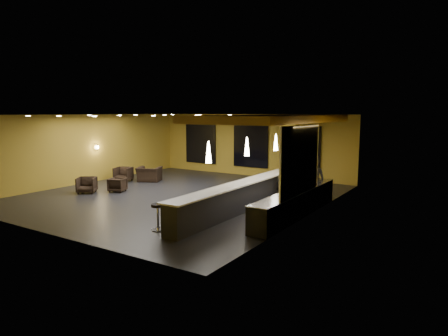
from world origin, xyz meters
The scene contains 36 objects.
floor centered at (0.00, 0.00, -0.05)m, with size 12.00×13.00×0.10m, color black.
ceiling centered at (0.00, 0.00, 3.55)m, with size 12.00×13.00×0.10m, color black.
wall_back centered at (0.00, 6.55, 1.75)m, with size 12.00×0.10×3.50m, color #A78725.
wall_front centered at (0.00, -6.55, 1.75)m, with size 12.00×0.10×3.50m, color #A78725.
wall_left centered at (-6.05, 0.00, 1.75)m, with size 0.10×13.00×3.50m, color #A78725.
wall_right centered at (6.05, 0.00, 1.75)m, with size 0.10×13.00×3.50m, color #A78725.
wood_soffit centered at (4.00, 1.00, 3.36)m, with size 3.60×8.00×0.28m, color #AA7D31.
window_left centered at (-3.50, 6.44, 1.70)m, with size 2.20×0.06×2.40m, color black.
window_center centered at (0.00, 6.44, 1.70)m, with size 2.20×0.06×2.40m, color black.
window_right centered at (3.00, 6.44, 1.70)m, with size 2.20×0.06×2.40m, color black.
tile_backsplash centered at (5.96, -1.00, 2.00)m, with size 0.06×3.20×2.40m, color white.
bar_counter centered at (3.65, -1.00, 0.50)m, with size 0.60×8.00×1.00m, color black.
bar_top centered at (3.65, -1.00, 1.02)m, with size 0.78×8.10×0.05m, color silver.
prep_counter centered at (5.65, -0.50, 0.43)m, with size 0.70×6.00×0.86m, color black.
prep_top centered at (5.65, -0.50, 0.89)m, with size 0.72×6.00×0.03m, color silver.
wall_shelf_lower centered at (5.82, -1.20, 1.60)m, with size 0.30×1.50×0.03m, color silver.
wall_shelf_upper centered at (5.82, -1.20, 2.05)m, with size 0.30×1.50×0.03m, color silver.
column centered at (3.65, 3.60, 1.75)m, with size 0.60×0.60×3.50m, color olive.
wall_sconce centered at (-5.88, 0.50, 1.80)m, with size 0.22×0.22×0.22m, color #FFE5B2.
pendant_0 centered at (3.65, -3.00, 2.35)m, with size 0.20×0.20×0.70m, color white.
pendant_1 centered at (3.65, -0.50, 2.35)m, with size 0.20×0.20×0.70m, color white.
pendant_2 centered at (3.65, 2.00, 2.35)m, with size 0.20×0.20×0.70m, color white.
staff_a centered at (4.36, 1.26, 0.75)m, with size 0.55×0.36×1.51m, color black.
staff_b centered at (4.69, 2.36, 0.90)m, with size 0.87×0.68×1.80m, color black.
staff_c centered at (5.25, 2.28, 0.93)m, with size 0.91×0.59×1.87m, color black.
armchair_a centered at (-3.84, -1.85, 0.36)m, with size 0.78×0.80×0.73m, color black.
armchair_b centered at (-2.89, -0.90, 0.32)m, with size 0.68×0.70×0.64m, color black.
armchair_c centered at (-4.73, 1.19, 0.38)m, with size 0.81×0.83×0.76m, color black.
armchair_d centered at (-3.59, 1.94, 0.38)m, with size 1.17×1.02×0.76m, color black.
bar_stool_0 centered at (2.75, -4.45, 0.53)m, with size 0.42×0.42×0.83m.
bar_stool_1 centered at (2.87, -3.33, 0.49)m, with size 0.38×0.38×0.76m.
bar_stool_2 centered at (2.77, -2.18, 0.50)m, with size 0.40×0.40×0.79m.
bar_stool_3 centered at (2.71, -0.86, 0.46)m, with size 0.36×0.36×0.71m.
bar_stool_4 centered at (2.78, 0.26, 0.48)m, with size 0.38×0.38×0.75m.
bar_stool_5 centered at (2.95, 1.19, 0.51)m, with size 0.40×0.40×0.80m.
bar_stool_6 centered at (2.78, 2.46, 0.55)m, with size 0.43×0.43×0.85m.
Camera 1 is at (10.88, -13.41, 3.62)m, focal length 32.00 mm.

